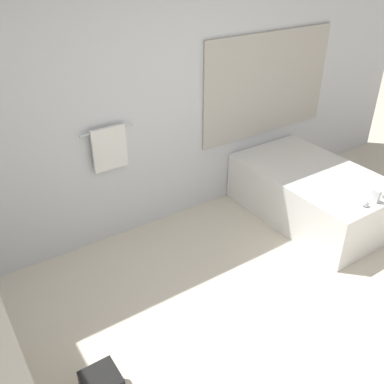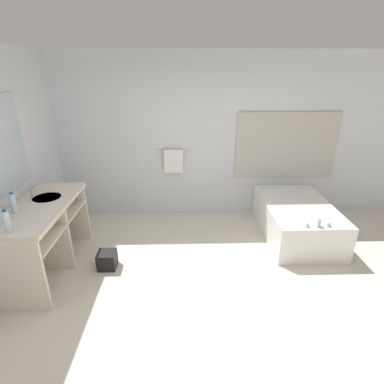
% 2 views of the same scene
% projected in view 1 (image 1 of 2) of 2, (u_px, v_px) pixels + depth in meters
% --- Properties ---
extents(ground_plane, '(16.00, 16.00, 0.00)m').
position_uv_depth(ground_plane, '(296.00, 380.00, 2.91)').
color(ground_plane, beige).
rests_on(ground_plane, ground).
extents(wall_back_with_blinds, '(7.40, 0.13, 2.70)m').
position_uv_depth(wall_back_with_blinds, '(138.00, 99.00, 3.84)').
color(wall_back_with_blinds, silver).
rests_on(wall_back_with_blinds, ground_plane).
extents(bathtub, '(0.98, 1.62, 0.65)m').
position_uv_depth(bathtub, '(312.00, 191.00, 4.51)').
color(bathtub, white).
rests_on(bathtub, ground_plane).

